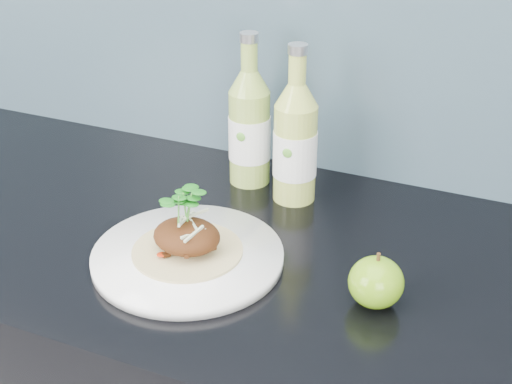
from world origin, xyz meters
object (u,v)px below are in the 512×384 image
at_px(dinner_plate, 188,256).
at_px(cider_bottle_left, 249,128).
at_px(cider_bottle_right, 295,143).
at_px(green_apple, 376,282).

distance_m(dinner_plate, cider_bottle_left, 0.28).
relative_size(dinner_plate, cider_bottle_left, 1.08).
height_order(dinner_plate, cider_bottle_right, cider_bottle_right).
bearing_deg(green_apple, cider_bottle_left, 138.74).
height_order(green_apple, cider_bottle_right, cider_bottle_right).
distance_m(dinner_plate, cider_bottle_right, 0.26).
bearing_deg(dinner_plate, green_apple, 1.98).
relative_size(dinner_plate, green_apple, 3.62).
bearing_deg(cider_bottle_left, green_apple, -30.61).
bearing_deg(green_apple, dinner_plate, -178.02).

